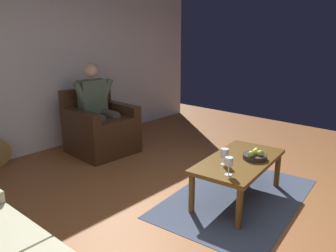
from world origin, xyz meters
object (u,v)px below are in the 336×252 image
(wine_glass_near, at_px, (225,154))
(wine_glass_far, at_px, (229,163))
(armchair, at_px, (100,130))
(person_seated, at_px, (97,105))
(coffee_table, at_px, (239,165))
(fruit_bowl, at_px, (255,155))

(wine_glass_near, height_order, wine_glass_far, wine_glass_far)
(armchair, xyz_separation_m, wine_glass_near, (0.16, 2.19, 0.21))
(person_seated, bearing_deg, coffee_table, 93.98)
(person_seated, xyz_separation_m, fruit_bowl, (-0.18, 2.38, -0.22))
(wine_glass_near, distance_m, fruit_bowl, 0.38)
(coffee_table, xyz_separation_m, fruit_bowl, (-0.11, 0.12, 0.10))
(person_seated, distance_m, wine_glass_far, 2.42)
(wine_glass_near, bearing_deg, wine_glass_far, 41.30)
(armchair, height_order, coffee_table, armchair)
(person_seated, relative_size, fruit_bowl, 5.18)
(coffee_table, height_order, wine_glass_far, wine_glass_far)
(person_seated, height_order, coffee_table, person_seated)
(armchair, xyz_separation_m, wine_glass_far, (0.35, 2.36, 0.23))
(armchair, xyz_separation_m, coffee_table, (-0.07, 2.23, 0.05))
(wine_glass_far, bearing_deg, wine_glass_near, -138.70)
(person_seated, relative_size, coffee_table, 1.06)
(person_seated, bearing_deg, wine_glass_near, 88.19)
(wine_glass_far, bearing_deg, armchair, -98.39)
(person_seated, relative_size, wine_glass_far, 7.40)
(wine_glass_near, distance_m, wine_glass_far, 0.25)
(wine_glass_far, distance_m, fruit_bowl, 0.53)
(armchair, height_order, wine_glass_near, armchair)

